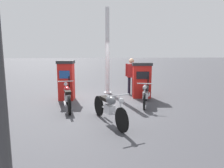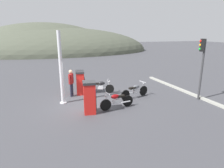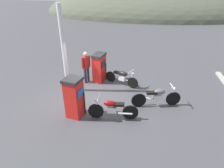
{
  "view_description": "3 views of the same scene",
  "coord_description": "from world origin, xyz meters",
  "views": [
    {
      "loc": [
        8.48,
        -0.77,
        2.03
      ],
      "look_at": [
        0.92,
        0.16,
        0.83
      ],
      "focal_mm": 32.81,
      "sensor_mm": 36.0,
      "label": 1
    },
    {
      "loc": [
        -1.88,
        -10.67,
        4.04
      ],
      "look_at": [
        1.41,
        -0.06,
        0.99
      ],
      "focal_mm": 30.81,
      "sensor_mm": 36.0,
      "label": 2
    },
    {
      "loc": [
        2.68,
        -7.42,
        4.7
      ],
      "look_at": [
        1.0,
        -0.59,
        1.06
      ],
      "focal_mm": 30.42,
      "sensor_mm": 36.0,
      "label": 3
    }
  ],
  "objects": [
    {
      "name": "ground_plane",
      "position": [
        0.0,
        0.0,
        0.0
      ],
      "size": [
        120.0,
        120.0,
        0.0
      ],
      "primitive_type": "plane",
      "color": "#424247"
    },
    {
      "name": "fuel_pump_near",
      "position": [
        -0.26,
        -1.64,
        0.84
      ],
      "size": [
        0.74,
        0.74,
        1.66
      ],
      "color": "red",
      "rests_on": "ground"
    },
    {
      "name": "fuel_pump_far",
      "position": [
        -0.26,
        1.64,
        0.79
      ],
      "size": [
        0.67,
        0.91,
        1.55
      ],
      "color": "red",
      "rests_on": "ground"
    },
    {
      "name": "motorcycle_near_pump",
      "position": [
        1.23,
        -1.48,
        0.46
      ],
      "size": [
        1.96,
        0.58,
        0.95
      ],
      "color": "black",
      "rests_on": "ground"
    },
    {
      "name": "motorcycle_far_pump",
      "position": [
        1.03,
        1.45,
        0.47
      ],
      "size": [
        1.86,
        0.86,
        0.93
      ],
      "color": "black",
      "rests_on": "ground"
    },
    {
      "name": "motorcycle_extra",
      "position": [
        2.89,
        -0.15,
        0.48
      ],
      "size": [
        2.07,
        0.86,
        0.96
      ],
      "color": "black",
      "rests_on": "ground"
    },
    {
      "name": "attendant_person",
      "position": [
        -0.88,
        1.3,
        1.0
      ],
      "size": [
        0.34,
        0.55,
        1.73
      ],
      "color": "#1E1E2D",
      "rests_on": "ground"
    },
    {
      "name": "roadside_traffic_light",
      "position": [
        6.41,
        -1.56,
        2.49
      ],
      "size": [
        0.4,
        0.3,
        3.63
      ],
      "color": "#38383A",
      "rests_on": "ground"
    },
    {
      "name": "canopy_support_pole",
      "position": [
        -1.48,
        0.24,
        1.97
      ],
      "size": [
        0.4,
        0.4,
        4.1
      ],
      "color": "silver",
      "rests_on": "ground"
    },
    {
      "name": "road_edge_kerb",
      "position": [
        6.63,
        0.0,
        0.06
      ],
      "size": [
        0.76,
        8.56,
        0.12
      ],
      "color": "#9E9E93",
      "rests_on": "ground"
    },
    {
      "name": "distant_hill_main",
      "position": [
        -3.32,
        34.11,
        0.0
      ],
      "size": [
        29.28,
        23.16,
        11.79
      ],
      "color": "#4C5142",
      "rests_on": "ground"
    },
    {
      "name": "distant_hill_secondary",
      "position": [
        -0.68,
        31.12,
        0.0
      ],
      "size": [
        37.91,
        22.63,
        9.72
      ],
      "color": "#4C5142",
      "rests_on": "ground"
    }
  ]
}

